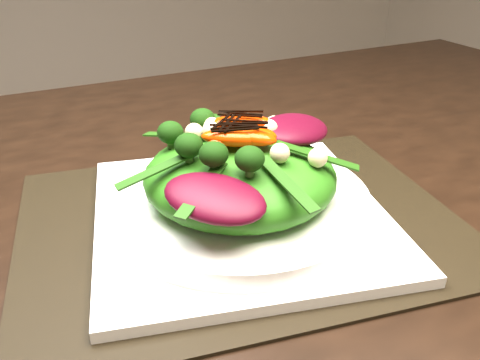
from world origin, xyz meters
name	(u,v)px	position (x,y,z in m)	size (l,w,h in m)	color
dining_table	(225,192)	(0.00, 0.00, 0.73)	(1.60, 0.90, 0.75)	black
placemat	(240,220)	(-0.03, -0.10, 0.75)	(0.44, 0.33, 0.00)	black
plate_base	(240,214)	(-0.03, -0.10, 0.76)	(0.29, 0.29, 0.01)	white
salad_bowl	(240,202)	(-0.03, -0.10, 0.77)	(0.26, 0.26, 0.02)	white
lettuce_mound	(240,175)	(-0.03, -0.10, 0.80)	(0.19, 0.19, 0.06)	#307215
radicchio_leaf	(295,129)	(0.04, -0.08, 0.83)	(0.09, 0.06, 0.02)	#410716
orange_segment	(214,135)	(-0.05, -0.08, 0.84)	(0.06, 0.03, 0.02)	#FF3504
broccoli_floret	(159,142)	(-0.10, -0.07, 0.84)	(0.04, 0.04, 0.04)	black
macadamia_nut	(272,145)	(-0.01, -0.12, 0.84)	(0.02, 0.02, 0.02)	beige
balsamic_drizzle	(213,127)	(-0.05, -0.08, 0.85)	(0.05, 0.00, 0.00)	black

